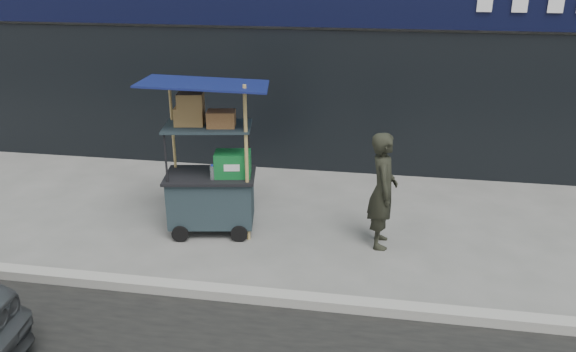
# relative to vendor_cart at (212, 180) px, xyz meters

# --- Properties ---
(ground) EXTENTS (80.00, 80.00, 0.00)m
(ground) POSITION_rel_vendor_cart_xyz_m (1.39, -1.36, -0.74)
(ground) COLOR #5D5E59
(ground) RESTS_ON ground
(curb) EXTENTS (80.00, 0.18, 0.12)m
(curb) POSITION_rel_vendor_cart_xyz_m (1.39, -1.56, -0.68)
(curb) COLOR #989890
(curb) RESTS_ON ground
(vendor_cart) EXTENTS (1.73, 1.36, 2.12)m
(vendor_cart) POSITION_rel_vendor_cart_xyz_m (0.00, 0.00, 0.00)
(vendor_cart) COLOR #1C2A30
(vendor_cart) RESTS_ON ground
(vendor_man) EXTENTS (0.39, 0.57, 1.51)m
(vendor_man) POSITION_rel_vendor_cart_xyz_m (2.24, -0.03, 0.01)
(vendor_man) COLOR black
(vendor_man) RESTS_ON ground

